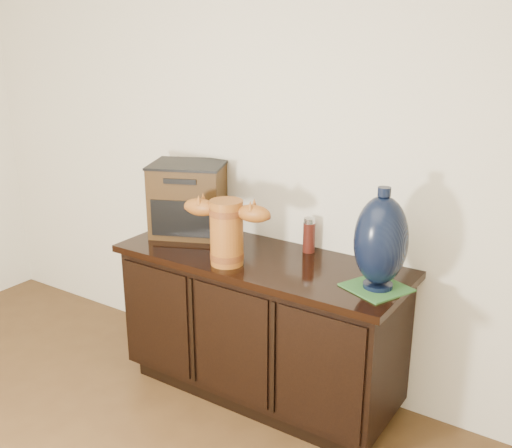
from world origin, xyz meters
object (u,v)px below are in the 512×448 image
Objects in this scene: terracotta_vessel at (227,229)px; tv_radio at (189,199)px; lamp_base at (381,241)px; sideboard at (260,325)px; spray_can at (309,235)px.

tv_radio is at bearing 138.70° from terracotta_vessel.
tv_radio is (-0.43, 0.25, 0.02)m from terracotta_vessel.
tv_radio is at bearing 173.88° from lamp_base.
tv_radio reaches higher than sideboard.
terracotta_vessel is 0.44m from spray_can.
terracotta_vessel is at bearing -120.42° from sideboard.
lamp_base reaches higher than tv_radio.
terracotta_vessel is 1.00× the size of lamp_base.
lamp_base is 0.53m from spray_can.
spray_can is at bearing 153.80° from lamp_base.
sideboard is 3.31× the size of lamp_base.
sideboard is 0.77m from tv_radio.
tv_radio is 1.14m from lamp_base.
lamp_base reaches higher than spray_can.
lamp_base is (1.13, -0.12, 0.02)m from tv_radio.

